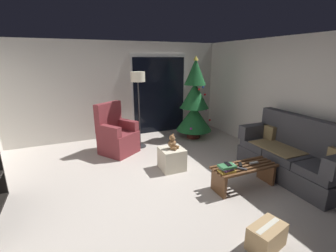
{
  "coord_description": "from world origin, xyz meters",
  "views": [
    {
      "loc": [
        -1.25,
        -3.16,
        2.07
      ],
      "look_at": [
        0.4,
        0.7,
        0.85
      ],
      "focal_mm": 24.93,
      "sensor_mm": 36.0,
      "label": 1
    }
  ],
  "objects_px": {
    "couch": "(293,156)",
    "remote_graphite": "(242,169)",
    "remote_white": "(254,163)",
    "teddy_bear_chestnut": "(172,143)",
    "armchair": "(117,136)",
    "remote_silver": "(234,165)",
    "floor_lamp": "(138,84)",
    "remote_black": "(240,165)",
    "ottoman": "(172,159)",
    "coffee_table": "(244,173)",
    "christmas_tree": "(194,103)",
    "book_stack": "(227,168)",
    "cell_phone": "(228,164)",
    "cardboard_box_taped_mid_floor": "(267,236)"
  },
  "relations": [
    {
      "from": "couch",
      "to": "teddy_bear_chestnut",
      "type": "height_order",
      "value": "couch"
    },
    {
      "from": "book_stack",
      "to": "teddy_bear_chestnut",
      "type": "height_order",
      "value": "teddy_bear_chestnut"
    },
    {
      "from": "couch",
      "to": "coffee_table",
      "type": "distance_m",
      "value": 1.07
    },
    {
      "from": "remote_black",
      "to": "floor_lamp",
      "type": "bearing_deg",
      "value": 145.31
    },
    {
      "from": "cell_phone",
      "to": "ottoman",
      "type": "bearing_deg",
      "value": 120.42
    },
    {
      "from": "remote_silver",
      "to": "floor_lamp",
      "type": "height_order",
      "value": "floor_lamp"
    },
    {
      "from": "teddy_bear_chestnut",
      "to": "cardboard_box_taped_mid_floor",
      "type": "distance_m",
      "value": 2.24
    },
    {
      "from": "armchair",
      "to": "christmas_tree",
      "type": "bearing_deg",
      "value": 6.48
    },
    {
      "from": "cell_phone",
      "to": "armchair",
      "type": "relative_size",
      "value": 0.13
    },
    {
      "from": "remote_graphite",
      "to": "ottoman",
      "type": "height_order",
      "value": "ottoman"
    },
    {
      "from": "couch",
      "to": "remote_white",
      "type": "relative_size",
      "value": 12.48
    },
    {
      "from": "coffee_table",
      "to": "remote_silver",
      "type": "xyz_separation_m",
      "value": [
        -0.17,
        0.05,
        0.14
      ]
    },
    {
      "from": "couch",
      "to": "remote_silver",
      "type": "distance_m",
      "value": 1.23
    },
    {
      "from": "book_stack",
      "to": "cell_phone",
      "type": "xyz_separation_m",
      "value": [
        0.03,
        0.02,
        0.06
      ]
    },
    {
      "from": "remote_black",
      "to": "remote_white",
      "type": "height_order",
      "value": "same"
    },
    {
      "from": "couch",
      "to": "remote_white",
      "type": "xyz_separation_m",
      "value": [
        -0.86,
        0.04,
        0.01
      ]
    },
    {
      "from": "christmas_tree",
      "to": "floor_lamp",
      "type": "relative_size",
      "value": 1.2
    },
    {
      "from": "floor_lamp",
      "to": "teddy_bear_chestnut",
      "type": "height_order",
      "value": "floor_lamp"
    },
    {
      "from": "coffee_table",
      "to": "ottoman",
      "type": "relative_size",
      "value": 2.5
    },
    {
      "from": "armchair",
      "to": "floor_lamp",
      "type": "relative_size",
      "value": 0.63
    },
    {
      "from": "teddy_bear_chestnut",
      "to": "ottoman",
      "type": "bearing_deg",
      "value": 127.2
    },
    {
      "from": "christmas_tree",
      "to": "teddy_bear_chestnut",
      "type": "xyz_separation_m",
      "value": [
        -1.3,
        -1.49,
        -0.4
      ]
    },
    {
      "from": "teddy_bear_chestnut",
      "to": "remote_black",
      "type": "bearing_deg",
      "value": -53.82
    },
    {
      "from": "floor_lamp",
      "to": "remote_white",
      "type": "bearing_deg",
      "value": -63.29
    },
    {
      "from": "book_stack",
      "to": "ottoman",
      "type": "xyz_separation_m",
      "value": [
        -0.41,
        1.14,
        -0.24
      ]
    },
    {
      "from": "remote_black",
      "to": "armchair",
      "type": "xyz_separation_m",
      "value": [
        -1.57,
        2.29,
        -0.0
      ]
    },
    {
      "from": "couch",
      "to": "remote_graphite",
      "type": "distance_m",
      "value": 1.2
    },
    {
      "from": "coffee_table",
      "to": "remote_silver",
      "type": "bearing_deg",
      "value": 164.38
    },
    {
      "from": "book_stack",
      "to": "couch",
      "type": "bearing_deg",
      "value": 1.31
    },
    {
      "from": "christmas_tree",
      "to": "floor_lamp",
      "type": "xyz_separation_m",
      "value": [
        -1.53,
        -0.1,
        0.56
      ]
    },
    {
      "from": "armchair",
      "to": "teddy_bear_chestnut",
      "type": "bearing_deg",
      "value": -57.1
    },
    {
      "from": "couch",
      "to": "cell_phone",
      "type": "height_order",
      "value": "couch"
    },
    {
      "from": "teddy_bear_chestnut",
      "to": "armchair",
      "type": "bearing_deg",
      "value": 122.9
    },
    {
      "from": "book_stack",
      "to": "armchair",
      "type": "height_order",
      "value": "armchair"
    },
    {
      "from": "remote_white",
      "to": "ottoman",
      "type": "bearing_deg",
      "value": -132.4
    },
    {
      "from": "cell_phone",
      "to": "book_stack",
      "type": "bearing_deg",
      "value": -141.25
    },
    {
      "from": "armchair",
      "to": "cardboard_box_taped_mid_floor",
      "type": "bearing_deg",
      "value": -73.97
    },
    {
      "from": "remote_black",
      "to": "floor_lamp",
      "type": "relative_size",
      "value": 0.09
    },
    {
      "from": "remote_black",
      "to": "couch",
      "type": "bearing_deg",
      "value": 29.69
    },
    {
      "from": "remote_graphite",
      "to": "remote_black",
      "type": "distance_m",
      "value": 0.15
    },
    {
      "from": "couch",
      "to": "remote_graphite",
      "type": "height_order",
      "value": "couch"
    },
    {
      "from": "book_stack",
      "to": "ottoman",
      "type": "height_order",
      "value": "book_stack"
    },
    {
      "from": "floor_lamp",
      "to": "ottoman",
      "type": "xyz_separation_m",
      "value": [
        0.22,
        -1.38,
        -1.29
      ]
    },
    {
      "from": "coffee_table",
      "to": "floor_lamp",
      "type": "relative_size",
      "value": 0.62
    },
    {
      "from": "coffee_table",
      "to": "remote_white",
      "type": "height_order",
      "value": "remote_white"
    },
    {
      "from": "coffee_table",
      "to": "floor_lamp",
      "type": "height_order",
      "value": "floor_lamp"
    },
    {
      "from": "book_stack",
      "to": "floor_lamp",
      "type": "height_order",
      "value": "floor_lamp"
    },
    {
      "from": "remote_black",
      "to": "cardboard_box_taped_mid_floor",
      "type": "relative_size",
      "value": 0.32
    },
    {
      "from": "remote_graphite",
      "to": "remote_silver",
      "type": "height_order",
      "value": "same"
    },
    {
      "from": "ottoman",
      "to": "remote_silver",
      "type": "bearing_deg",
      "value": -57.92
    }
  ]
}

